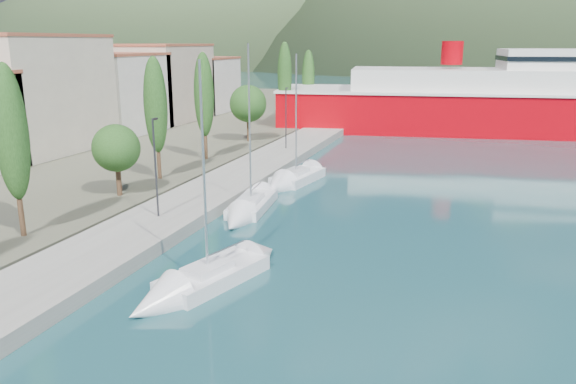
% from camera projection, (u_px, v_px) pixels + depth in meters
% --- Properties ---
extents(ground, '(1400.00, 1400.00, 0.00)m').
position_uv_depth(ground, '(438.00, 93.00, 127.71)').
color(ground, '#1E4B51').
extents(quay, '(5.00, 88.00, 0.80)m').
position_uv_depth(quay, '(230.00, 183.00, 44.50)').
color(quay, gray).
rests_on(quay, ground).
extents(town_buildings, '(9.20, 69.20, 11.30)m').
position_uv_depth(town_buildings, '(75.00, 96.00, 60.30)').
color(town_buildings, beige).
rests_on(town_buildings, land_strip).
extents(tree_row, '(3.99, 66.21, 10.59)m').
position_uv_depth(tree_row, '(203.00, 104.00, 50.72)').
color(tree_row, '#47301E').
rests_on(tree_row, land_strip).
extents(lamp_posts, '(0.15, 47.36, 6.06)m').
position_uv_depth(lamp_posts, '(160.00, 162.00, 34.46)').
color(lamp_posts, '#2D2D33').
rests_on(lamp_posts, quay).
extents(sailboat_near, '(4.60, 8.32, 11.46)m').
position_uv_depth(sailboat_near, '(184.00, 290.00, 25.55)').
color(sailboat_near, silver).
rests_on(sailboat_near, ground).
extents(sailboat_mid, '(3.15, 8.55, 12.02)m').
position_uv_depth(sailboat_mid, '(244.00, 213.00, 37.12)').
color(sailboat_mid, silver).
rests_on(sailboat_mid, ground).
extents(sailboat_far, '(3.73, 8.00, 11.32)m').
position_uv_depth(sailboat_far, '(287.00, 182.00, 45.07)').
color(sailboat_far, silver).
rests_on(sailboat_far, ground).
extents(ferry, '(61.46, 22.16, 11.96)m').
position_uv_depth(ferry, '(518.00, 104.00, 71.25)').
color(ferry, '#AE0009').
rests_on(ferry, ground).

